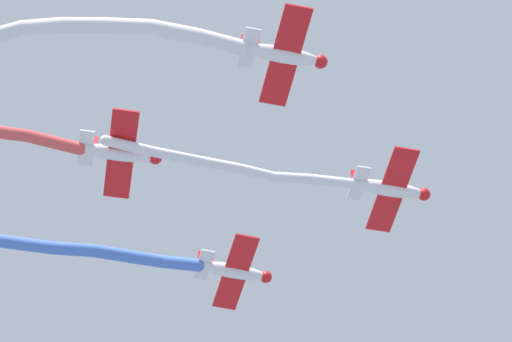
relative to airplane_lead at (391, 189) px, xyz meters
The scene contains 7 objects.
airplane_lead is the anchor object (origin of this frame).
smoke_trail_lead 10.44m from the airplane_lead, 123.15° to the right, with size 8.89×14.28×1.43m.
airplane_left_wing 12.31m from the airplane_lead, behind, with size 6.84×5.51×1.78m.
smoke_trail_left_wing 25.11m from the airplane_lead, 144.61° to the right, with size 15.03×21.67×1.84m.
airplane_right_wing 12.30m from the airplane_lead, 80.59° to the right, with size 6.76×5.59×1.78m.
smoke_trail_right_wing 21.34m from the airplane_lead, 105.09° to the right, with size 14.13×12.45×2.91m.
airplane_slot 17.39m from the airplane_lead, 125.57° to the right, with size 6.63×5.69×1.78m.
Camera 1 is at (28.82, -38.69, 6.32)m, focal length 79.78 mm.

